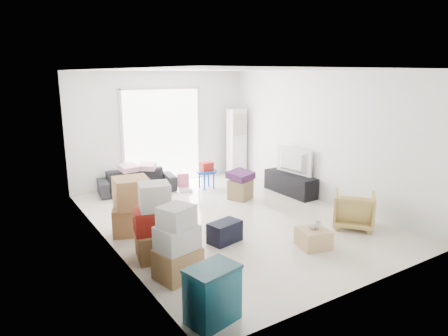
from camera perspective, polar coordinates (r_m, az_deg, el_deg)
The scene contains 21 objects.
room_shell at distance 7.19m, azimuth 0.76°, elevation 3.03°, with size 4.98×6.48×3.18m.
sliding_door at distance 9.81m, azimuth -8.80°, elevation 5.03°, with size 2.10×0.04×2.33m.
ac_tower at distance 10.51m, azimuth 1.80°, elevation 3.70°, with size 0.45×0.30×1.75m, color white.
tv_console at distance 9.07m, azimuth 9.43°, elevation -2.23°, with size 0.41×1.36×0.45m, color black.
television at distance 9.00m, azimuth 9.50°, elevation -0.44°, with size 1.00×0.58×0.13m, color black.
sofa at distance 9.24m, azimuth -12.31°, elevation -1.41°, with size 1.70×0.50×0.66m, color black.
pillow_left at distance 9.12m, azimuth -13.53°, elevation 0.88°, with size 0.40×0.31×0.12m, color #D79DB4.
pillow_right at distance 9.20m, azimuth -10.88°, elevation 1.07°, with size 0.32×0.26×0.11m, color #D79DB4.
armchair at distance 7.37m, azimuth 18.07°, elevation -5.47°, with size 0.67×0.63×0.69m, color tan.
storage_bins at distance 4.51m, azimuth -1.66°, elevation -17.59°, with size 0.63×0.50×0.64m.
box_stack_a at distance 5.33m, azimuth -6.68°, elevation -11.04°, with size 0.63×0.56×1.00m.
box_stack_b at distance 5.91m, azimuth -9.72°, elevation -8.16°, with size 0.68×0.66×1.13m.
box_stack_c at distance 6.88m, azimuth -12.97°, elevation -5.40°, with size 0.79×0.73×0.96m.
loose_box at distance 7.03m, azimuth -6.29°, elevation -7.35°, with size 0.39×0.39×0.33m, color olive.
duffel_bag at distance 6.46m, azimuth 0.11°, elevation -9.12°, with size 0.53×0.32×0.34m, color black.
ottoman at distance 8.58m, azimuth 2.35°, elevation -3.09°, with size 0.42×0.42×0.42m, color olive.
blanket at distance 8.51m, azimuth 2.37°, elevation -1.29°, with size 0.46×0.46×0.14m, color #4B2052.
kids_table at distance 9.31m, azimuth -2.53°, elevation -0.27°, with size 0.50×0.50×0.63m.
toy_walker at distance 9.24m, azimuth -5.66°, elevation -2.59°, with size 0.36×0.34×0.39m.
wood_crate at distance 6.44m, azimuth 12.64°, elevation -9.74°, with size 0.44×0.44×0.30m, color tan.
plush_bunny at distance 6.39m, azimuth 12.86°, elevation -7.96°, with size 0.25×0.15×0.13m.
Camera 1 is at (-3.86, -5.93, 2.64)m, focal length 32.00 mm.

